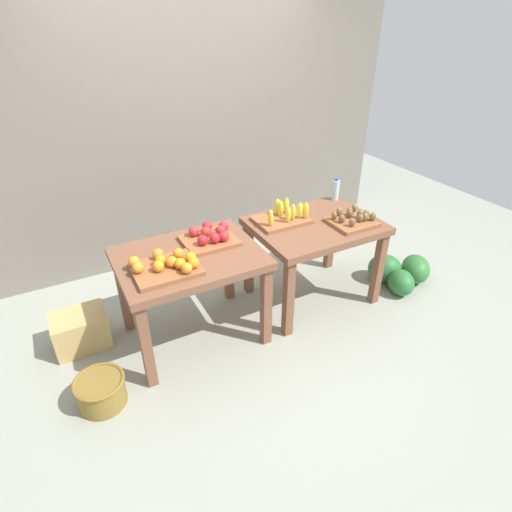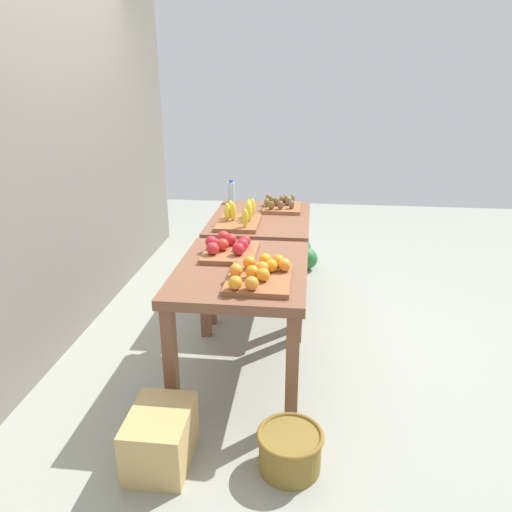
{
  "view_description": "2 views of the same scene",
  "coord_description": "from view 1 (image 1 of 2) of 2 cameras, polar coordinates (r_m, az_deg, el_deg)",
  "views": [
    {
      "loc": [
        -1.33,
        -2.48,
        2.27
      ],
      "look_at": [
        0.01,
        0.03,
        0.57
      ],
      "focal_mm": 28.71,
      "sensor_mm": 36.0,
      "label": 1
    },
    {
      "loc": [
        -3.29,
        -0.4,
        1.86
      ],
      "look_at": [
        0.08,
        -0.02,
        0.59
      ],
      "focal_mm": 34.19,
      "sensor_mm": 36.0,
      "label": 2
    }
  ],
  "objects": [
    {
      "name": "ground_plane",
      "position": [
        3.62,
        0.07,
        -7.98
      ],
      "size": [
        8.0,
        8.0,
        0.0
      ],
      "primitive_type": "plane",
      "color": "gray"
    },
    {
      "name": "back_wall",
      "position": [
        4.13,
        -9.38,
        19.78
      ],
      "size": [
        4.4,
        0.12,
        3.0
      ],
      "primitive_type": "cube",
      "color": "slate",
      "rests_on": "ground_plane"
    },
    {
      "name": "display_table_left",
      "position": [
        3.06,
        -9.2,
        -1.62
      ],
      "size": [
        1.04,
        0.8,
        0.75
      ],
      "color": "brown",
      "rests_on": "ground_plane"
    },
    {
      "name": "display_table_right",
      "position": [
        3.52,
        8.15,
        3.02
      ],
      "size": [
        1.04,
        0.8,
        0.75
      ],
      "color": "brown",
      "rests_on": "ground_plane"
    },
    {
      "name": "orange_bin",
      "position": [
        2.83,
        -12.29,
        -1.26
      ],
      "size": [
        0.44,
        0.36,
        0.11
      ],
      "color": "brown",
      "rests_on": "display_table_left"
    },
    {
      "name": "apple_bin",
      "position": [
        3.14,
        -6.35,
        2.72
      ],
      "size": [
        0.41,
        0.35,
        0.11
      ],
      "color": "brown",
      "rests_on": "display_table_left"
    },
    {
      "name": "banana_crate",
      "position": [
        3.44,
        3.88,
        5.5
      ],
      "size": [
        0.44,
        0.32,
        0.17
      ],
      "color": "brown",
      "rests_on": "display_table_right"
    },
    {
      "name": "kiwi_bin",
      "position": [
        3.5,
        13.31,
        5.01
      ],
      "size": [
        0.36,
        0.33,
        0.1
      ],
      "color": "brown",
      "rests_on": "display_table_right"
    },
    {
      "name": "water_bottle",
      "position": [
        3.91,
        11.02,
        9.04
      ],
      "size": [
        0.06,
        0.06,
        0.21
      ],
      "color": "silver",
      "rests_on": "display_table_right"
    },
    {
      "name": "watermelon_pile",
      "position": [
        4.15,
        19.43,
        -2.1
      ],
      "size": [
        0.67,
        0.61,
        0.27
      ],
      "color": "#306F31",
      "rests_on": "ground_plane"
    },
    {
      "name": "wicker_basket",
      "position": [
        3.03,
        -20.79,
        -17.15
      ],
      "size": [
        0.33,
        0.33,
        0.21
      ],
      "color": "olive",
      "rests_on": "ground_plane"
    },
    {
      "name": "cardboard_produce_box",
      "position": [
        3.5,
        -23.22,
        -9.5
      ],
      "size": [
        0.4,
        0.3,
        0.29
      ],
      "primitive_type": "cube",
      "color": "tan",
      "rests_on": "ground_plane"
    }
  ]
}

